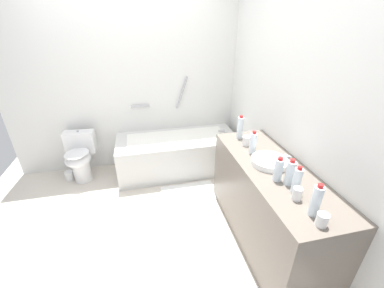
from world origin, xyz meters
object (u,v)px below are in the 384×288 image
Objects in this scene: bath_mat at (189,193)px; toilet_paper_roll at (69,175)px; sink_faucet at (288,159)px; bathtub at (178,153)px; drinking_glass_1 at (246,141)px; drinking_glass_2 at (297,194)px; water_bottle_1 at (253,143)px; water_bottle_4 at (297,180)px; water_bottle_0 at (316,201)px; sink_basin at (269,162)px; drinking_glass_0 at (322,220)px; toilet at (80,156)px; water_bottle_5 at (240,128)px; water_bottle_3 at (290,173)px; water_bottle_2 at (278,170)px.

toilet_paper_roll reaches higher than bath_mat.
sink_faucet is at bearing -31.75° from toilet_paper_roll.
drinking_glass_1 is (0.57, -0.97, 0.60)m from bathtub.
bathtub is 1.68m from sink_faucet.
bathtub is 2.41× the size of bath_mat.
water_bottle_1 is at bearing 91.10° from drinking_glass_2.
bathtub is at bearing 107.02° from drinking_glass_2.
water_bottle_0 is at bearing -95.66° from water_bottle_4.
drinking_glass_1 is (-0.04, 0.79, -0.06)m from water_bottle_4.
toilet_paper_roll is (-2.13, 1.44, -0.79)m from sink_basin.
drinking_glass_0 is at bearing -107.82° from sink_faucet.
bathtub is at bearing 115.77° from water_bottle_1.
water_bottle_1 is 0.33× the size of bath_mat.
drinking_glass_2 reaches higher than drinking_glass_1.
drinking_glass_0 reaches higher than sink_faucet.
water_bottle_4 reaches higher than drinking_glass_1.
water_bottle_5 is (1.89, -0.86, 0.60)m from toilet.
water_bottle_4 is 0.87× the size of water_bottle_5.
water_bottle_1 is 1.20m from bath_mat.
bath_mat is at bearing 115.70° from water_bottle_4.
bathtub is 7.51× the size of water_bottle_4.
water_bottle_3 is (0.03, 0.34, -0.01)m from water_bottle_0.
sink_basin is at bearing -33.99° from toilet_paper_roll.
toilet is 3.16× the size of water_bottle_2.
sink_basin is at bearing 75.18° from water_bottle_2.
drinking_glass_2 is (-0.00, -0.87, 0.00)m from drinking_glass_1.
sink_basin is 0.65m from water_bottle_0.
water_bottle_4 reaches higher than toilet.
toilet_paper_roll is (-1.56, 0.67, 0.06)m from bath_mat.
toilet_paper_roll is (-2.10, 2.08, -0.88)m from water_bottle_0.
bathtub reaches higher than bath_mat.
water_bottle_2 is at bearing -89.82° from water_bottle_1.
water_bottle_1 is at bearing 91.93° from water_bottle_0.
bath_mat is (1.36, -0.66, -0.35)m from toilet.
drinking_glass_0 is at bearing -70.61° from bath_mat.
water_bottle_0 is 0.35× the size of bath_mat.
toilet is at bearing 154.22° from bath_mat.
water_bottle_3 is 0.70m from drinking_glass_1.
drinking_glass_1 is 0.99× the size of drinking_glass_2.
water_bottle_1 reaches higher than sink_faucet.
water_bottle_2 is at bearing 53.34° from toilet.
bath_mat is (-0.53, 0.20, -0.95)m from water_bottle_5.
bathtub reaches higher than water_bottle_4.
water_bottle_1 is (0.55, -1.14, 0.66)m from bathtub.
water_bottle_3 and water_bottle_4 have the same top height.
bathtub is 7.51× the size of water_bottle_3.
bathtub reaches higher than sink_basin.
bathtub is at bearing 93.63° from bath_mat.
water_bottle_0 is at bearing 47.53° from toilet.
sink_basin is at bearing 88.41° from water_bottle_4.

